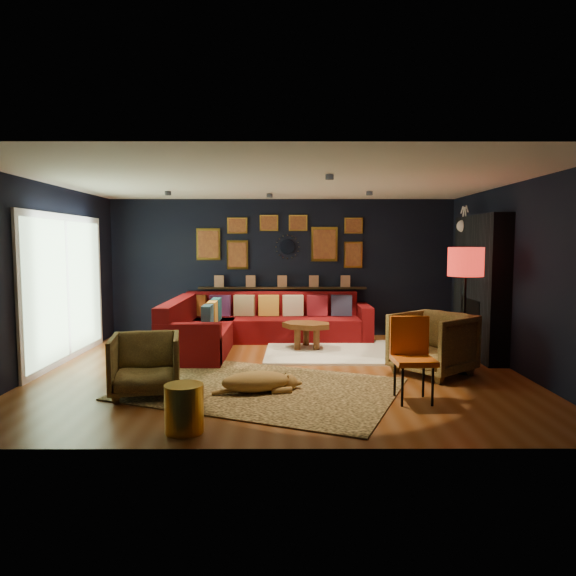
{
  "coord_description": "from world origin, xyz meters",
  "views": [
    {
      "loc": [
        0.09,
        -7.03,
        1.77
      ],
      "look_at": [
        0.1,
        0.3,
        1.13
      ],
      "focal_mm": 32.0,
      "sensor_mm": 36.0,
      "label": 1
    }
  ],
  "objects_px": {
    "orange_chair": "(412,351)",
    "coffee_table": "(307,328)",
    "floor_lamp": "(466,267)",
    "armchair_right": "(432,341)",
    "pouf": "(196,347)",
    "armchair_left": "(145,362)",
    "sectional": "(247,326)",
    "gold_stool": "(184,408)",
    "dog": "(256,378)"
  },
  "relations": [
    {
      "from": "orange_chair",
      "to": "coffee_table",
      "type": "bearing_deg",
      "value": 109.36
    },
    {
      "from": "orange_chair",
      "to": "floor_lamp",
      "type": "bearing_deg",
      "value": 48.17
    },
    {
      "from": "armchair_right",
      "to": "orange_chair",
      "type": "xyz_separation_m",
      "value": [
        -0.55,
        -1.12,
        0.09
      ]
    },
    {
      "from": "pouf",
      "to": "armchair_left",
      "type": "relative_size",
      "value": 0.59
    },
    {
      "from": "sectional",
      "to": "coffee_table",
      "type": "bearing_deg",
      "value": -22.11
    },
    {
      "from": "armchair_left",
      "to": "pouf",
      "type": "bearing_deg",
      "value": 70.75
    },
    {
      "from": "pouf",
      "to": "sectional",
      "type": "bearing_deg",
      "value": 58.44
    },
    {
      "from": "armchair_right",
      "to": "coffee_table",
      "type": "bearing_deg",
      "value": -173.66
    },
    {
      "from": "armchair_left",
      "to": "gold_stool",
      "type": "height_order",
      "value": "armchair_left"
    },
    {
      "from": "pouf",
      "to": "gold_stool",
      "type": "distance_m",
      "value": 3.07
    },
    {
      "from": "orange_chair",
      "to": "floor_lamp",
      "type": "distance_m",
      "value": 1.81
    },
    {
      "from": "pouf",
      "to": "dog",
      "type": "relative_size",
      "value": 0.42
    },
    {
      "from": "armchair_right",
      "to": "sectional",
      "type": "bearing_deg",
      "value": -166.33
    },
    {
      "from": "armchair_left",
      "to": "floor_lamp",
      "type": "height_order",
      "value": "floor_lamp"
    },
    {
      "from": "sectional",
      "to": "gold_stool",
      "type": "relative_size",
      "value": 7.49
    },
    {
      "from": "sectional",
      "to": "armchair_left",
      "type": "height_order",
      "value": "sectional"
    },
    {
      "from": "coffee_table",
      "to": "pouf",
      "type": "height_order",
      "value": "coffee_table"
    },
    {
      "from": "floor_lamp",
      "to": "dog",
      "type": "distance_m",
      "value": 3.2
    },
    {
      "from": "gold_stool",
      "to": "dog",
      "type": "height_order",
      "value": "gold_stool"
    },
    {
      "from": "armchair_left",
      "to": "floor_lamp",
      "type": "bearing_deg",
      "value": 3.04
    },
    {
      "from": "coffee_table",
      "to": "orange_chair",
      "type": "height_order",
      "value": "orange_chair"
    },
    {
      "from": "pouf",
      "to": "armchair_right",
      "type": "xyz_separation_m",
      "value": [
        3.35,
        -0.92,
        0.27
      ]
    },
    {
      "from": "gold_stool",
      "to": "sectional",
      "type": "bearing_deg",
      "value": 86.4
    },
    {
      "from": "armchair_right",
      "to": "dog",
      "type": "relative_size",
      "value": 0.84
    },
    {
      "from": "armchair_left",
      "to": "orange_chair",
      "type": "relative_size",
      "value": 0.84
    },
    {
      "from": "orange_chair",
      "to": "gold_stool",
      "type": "bearing_deg",
      "value": -159.21
    },
    {
      "from": "armchair_left",
      "to": "gold_stool",
      "type": "distance_m",
      "value": 1.39
    },
    {
      "from": "sectional",
      "to": "armchair_left",
      "type": "bearing_deg",
      "value": -107.74
    },
    {
      "from": "gold_stool",
      "to": "armchair_right",
      "type": "bearing_deg",
      "value": 36.01
    },
    {
      "from": "sectional",
      "to": "floor_lamp",
      "type": "distance_m",
      "value": 3.84
    },
    {
      "from": "sectional",
      "to": "armchair_right",
      "type": "bearing_deg",
      "value": -37.37
    },
    {
      "from": "armchair_right",
      "to": "floor_lamp",
      "type": "distance_m",
      "value": 1.09
    },
    {
      "from": "pouf",
      "to": "coffee_table",
      "type": "bearing_deg",
      "value": 22.11
    },
    {
      "from": "dog",
      "to": "armchair_left",
      "type": "bearing_deg",
      "value": 170.0
    },
    {
      "from": "orange_chair",
      "to": "dog",
      "type": "relative_size",
      "value": 0.86
    },
    {
      "from": "sectional",
      "to": "gold_stool",
      "type": "bearing_deg",
      "value": -93.6
    },
    {
      "from": "coffee_table",
      "to": "dog",
      "type": "height_order",
      "value": "coffee_table"
    },
    {
      "from": "coffee_table",
      "to": "armchair_right",
      "type": "bearing_deg",
      "value": -44.7
    },
    {
      "from": "pouf",
      "to": "orange_chair",
      "type": "height_order",
      "value": "orange_chair"
    },
    {
      "from": "gold_stool",
      "to": "coffee_table",
      "type": "bearing_deg",
      "value": 70.94
    },
    {
      "from": "sectional",
      "to": "orange_chair",
      "type": "xyz_separation_m",
      "value": [
        2.11,
        -3.15,
        0.23
      ]
    },
    {
      "from": "pouf",
      "to": "orange_chair",
      "type": "relative_size",
      "value": 0.5
    },
    {
      "from": "dog",
      "to": "sectional",
      "type": "bearing_deg",
      "value": 84.38
    },
    {
      "from": "armchair_right",
      "to": "orange_chair",
      "type": "bearing_deg",
      "value": -65.22
    },
    {
      "from": "coffee_table",
      "to": "orange_chair",
      "type": "xyz_separation_m",
      "value": [
        1.08,
        -2.73,
        0.19
      ]
    },
    {
      "from": "floor_lamp",
      "to": "dog",
      "type": "relative_size",
      "value": 1.56
    },
    {
      "from": "armchair_left",
      "to": "sectional",
      "type": "bearing_deg",
      "value": 61.11
    },
    {
      "from": "sectional",
      "to": "dog",
      "type": "distance_m",
      "value": 2.94
    },
    {
      "from": "orange_chair",
      "to": "armchair_right",
      "type": "bearing_deg",
      "value": 61.52
    },
    {
      "from": "coffee_table",
      "to": "orange_chair",
      "type": "relative_size",
      "value": 1.06
    }
  ]
}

